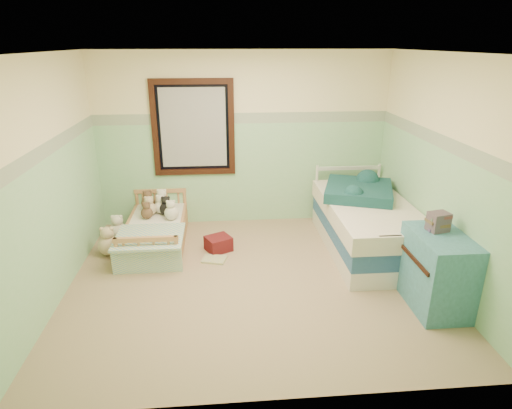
{
  "coord_description": "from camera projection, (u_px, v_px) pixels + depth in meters",
  "views": [
    {
      "loc": [
        -0.34,
        -4.35,
        2.61
      ],
      "look_at": [
        0.07,
        0.35,
        0.8
      ],
      "focal_mm": 30.17,
      "sensor_mm": 36.0,
      "label": 1
    }
  ],
  "objects": [
    {
      "name": "floor",
      "position": [
        253.0,
        280.0,
        5.01
      ],
      "size": [
        4.2,
        3.6,
        0.02
      ],
      "primitive_type": "cube",
      "color": "#7B634C",
      "rests_on": "ground"
    },
    {
      "name": "ceiling",
      "position": [
        252.0,
        51.0,
        4.11
      ],
      "size": [
        4.2,
        3.6,
        0.02
      ],
      "primitive_type": "cube",
      "color": "silver",
      "rests_on": "wall_back"
    },
    {
      "name": "wall_back",
      "position": [
        243.0,
        140.0,
        6.23
      ],
      "size": [
        4.2,
        0.04,
        2.5
      ],
      "primitive_type": "cube",
      "color": "beige",
      "rests_on": "floor"
    },
    {
      "name": "wall_front",
      "position": [
        273.0,
        257.0,
        2.88
      ],
      "size": [
        4.2,
        0.04,
        2.5
      ],
      "primitive_type": "cube",
      "color": "beige",
      "rests_on": "floor"
    },
    {
      "name": "wall_left",
      "position": [
        48.0,
        182.0,
        4.39
      ],
      "size": [
        0.04,
        3.6,
        2.5
      ],
      "primitive_type": "cube",
      "color": "beige",
      "rests_on": "floor"
    },
    {
      "name": "wall_right",
      "position": [
        442.0,
        172.0,
        4.73
      ],
      "size": [
        0.04,
        3.6,
        2.5
      ],
      "primitive_type": "cube",
      "color": "beige",
      "rests_on": "floor"
    },
    {
      "name": "wainscot_mint",
      "position": [
        243.0,
        174.0,
        6.4
      ],
      "size": [
        4.2,
        0.01,
        1.5
      ],
      "primitive_type": "cube",
      "color": "#85C388",
      "rests_on": "floor"
    },
    {
      "name": "border_strip",
      "position": [
        243.0,
        118.0,
        6.1
      ],
      "size": [
        4.2,
        0.01,
        0.15
      ],
      "primitive_type": "cube",
      "color": "#4C6C50",
      "rests_on": "wall_back"
    },
    {
      "name": "window_frame",
      "position": [
        193.0,
        128.0,
        6.07
      ],
      "size": [
        1.16,
        0.06,
        1.36
      ],
      "primitive_type": "cube",
      "color": "black",
      "rests_on": "wall_back"
    },
    {
      "name": "window_blinds",
      "position": [
        193.0,
        128.0,
        6.08
      ],
      "size": [
        0.92,
        0.01,
        1.12
      ],
      "primitive_type": "cube",
      "color": "#B5B6B2",
      "rests_on": "window_frame"
    },
    {
      "name": "toddler_bed_frame",
      "position": [
        156.0,
        238.0,
        5.85
      ],
      "size": [
        0.76,
        1.53,
        0.2
      ],
      "primitive_type": "cube",
      "color": "#AD7F51",
      "rests_on": "floor"
    },
    {
      "name": "toddler_mattress",
      "position": [
        155.0,
        227.0,
        5.79
      ],
      "size": [
        0.7,
        1.46,
        0.12
      ],
      "primitive_type": "cube",
      "color": "silver",
      "rests_on": "toddler_bed_frame"
    },
    {
      "name": "patchwork_quilt",
      "position": [
        150.0,
        237.0,
        5.32
      ],
      "size": [
        0.83,
        0.76,
        0.03
      ],
      "primitive_type": "cube",
      "color": "#619EC7",
      "rests_on": "toddler_mattress"
    },
    {
      "name": "plush_bed_brown",
      "position": [
        148.0,
        203.0,
        6.19
      ],
      "size": [
        0.2,
        0.2,
        0.2
      ],
      "primitive_type": "sphere",
      "color": "brown",
      "rests_on": "toddler_mattress"
    },
    {
      "name": "plush_bed_white",
      "position": [
        162.0,
        202.0,
        6.2
      ],
      "size": [
        0.21,
        0.21,
        0.21
      ],
      "primitive_type": "sphere",
      "color": "silver",
      "rests_on": "toddler_mattress"
    },
    {
      "name": "plush_bed_tan",
      "position": [
        150.0,
        209.0,
        5.99
      ],
      "size": [
        0.19,
        0.19,
        0.19
      ],
      "primitive_type": "sphere",
      "color": "#CEB58D",
      "rests_on": "toddler_mattress"
    },
    {
      "name": "plush_bed_dark",
      "position": [
        166.0,
        209.0,
        6.01
      ],
      "size": [
        0.19,
        0.19,
        0.19
      ],
      "primitive_type": "sphere",
      "color": "black",
      "rests_on": "toddler_mattress"
    },
    {
      "name": "plush_floor_cream",
      "position": [
        118.0,
        231.0,
        5.98
      ],
      "size": [
        0.25,
        0.25,
        0.25
      ],
      "primitive_type": "sphere",
      "color": "silver",
      "rests_on": "floor"
    },
    {
      "name": "plush_floor_tan",
      "position": [
        109.0,
        245.0,
        5.55
      ],
      "size": [
        0.26,
        0.26,
        0.26
      ],
      "primitive_type": "sphere",
      "color": "#CEB58D",
      "rests_on": "floor"
    },
    {
      "name": "twin_bed_frame",
      "position": [
        365.0,
        242.0,
        5.7
      ],
      "size": [
        1.0,
        2.0,
        0.22
      ],
      "primitive_type": "cube",
      "color": "silver",
      "rests_on": "floor"
    },
    {
      "name": "twin_boxspring",
      "position": [
        367.0,
        227.0,
        5.62
      ],
      "size": [
        1.0,
        2.0,
        0.22
      ],
      "primitive_type": "cube",
      "color": "navy",
      "rests_on": "twin_bed_frame"
    },
    {
      "name": "twin_mattress",
      "position": [
        368.0,
        211.0,
        5.54
      ],
      "size": [
        1.04,
        2.04,
        0.22
      ],
      "primitive_type": "cube",
      "color": "beige",
      "rests_on": "twin_boxspring"
    },
    {
      "name": "teal_blanket",
      "position": [
        359.0,
        190.0,
        5.75
      ],
      "size": [
        1.09,
        1.12,
        0.14
      ],
      "primitive_type": "cube",
      "rotation": [
        0.0,
        0.0,
        -0.33
      ],
      "color": "#0E3136",
      "rests_on": "twin_mattress"
    },
    {
      "name": "dresser",
      "position": [
        437.0,
        271.0,
        4.39
      ],
      "size": [
        0.5,
        0.8,
        0.8
      ],
      "primitive_type": "cube",
      "color": "#336974",
      "rests_on": "floor"
    },
    {
      "name": "book_stack",
      "position": [
        438.0,
        222.0,
        4.33
      ],
      "size": [
        0.22,
        0.19,
        0.2
      ],
      "primitive_type": "cube",
      "rotation": [
        0.0,
        0.0,
        0.22
      ],
      "color": "brown",
      "rests_on": "dresser"
    },
    {
      "name": "red_pillow",
      "position": [
        218.0,
        244.0,
        5.68
      ],
      "size": [
        0.4,
        0.38,
        0.19
      ],
      "primitive_type": "cube",
      "rotation": [
        0.0,
        0.0,
        0.47
      ],
      "color": "maroon",
      "rests_on": "floor"
    },
    {
      "name": "floor_book",
      "position": [
        214.0,
        259.0,
        5.45
      ],
      "size": [
        0.34,
        0.29,
        0.03
      ],
      "primitive_type": "cube",
      "rotation": [
        0.0,
        0.0,
        -0.27
      ],
      "color": "yellow",
      "rests_on": "floor"
    },
    {
      "name": "extra_plush_0",
      "position": [
        147.0,
        213.0,
        5.88
      ],
      "size": [
        0.16,
        0.16,
        0.16
      ],
      "primitive_type": "sphere",
      "color": "brown",
      "rests_on": "toddler_mattress"
    },
    {
      "name": "extra_plush_1",
      "position": [
        171.0,
        213.0,
        5.85
      ],
      "size": [
        0.19,
        0.19,
        0.19
      ],
      "primitive_type": "sphere",
      "color": "silver",
      "rests_on": "toddler_mattress"
    },
    {
      "name": "extra_plush_2",
      "position": [
        161.0,
        207.0,
        6.07
      ],
      "size": [
        0.18,
        0.18,
        0.18
      ],
      "primitive_type": "sphere",
      "color": "silver",
      "rests_on": "toddler_mattress"
    }
  ]
}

